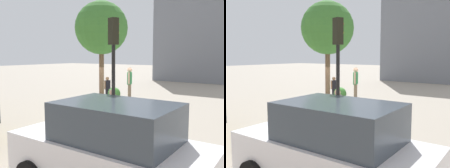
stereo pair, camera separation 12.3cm
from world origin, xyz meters
TOP-DOWN VIEW (x-y plane):
  - ground_plane at (0.00, 0.00)m, footprint 120.00×120.00m
  - planter_ledge at (-0.22, -0.08)m, footprint 4.08×3.00m
  - plaza_tree at (0.77, -0.45)m, footprint 2.97×2.97m
  - boxwood_shrub at (-0.21, -0.29)m, footprint 0.70×0.70m
  - skateboard at (-1.00, -0.61)m, footprint 0.64×0.77m
  - skateboarder at (-1.00, -0.61)m, footprint 0.36×0.55m
  - police_car at (-4.89, 6.71)m, footprint 4.70×2.22m
  - traffic_light_median at (-3.37, 4.34)m, footprint 0.34×0.37m
  - pedestrian_crossing at (-1.84, 2.25)m, footprint 0.27×0.58m
  - passerby_with_bag at (2.58, -3.51)m, footprint 0.26×0.56m
  - bystander_watching at (-4.85, 5.71)m, footprint 0.34×0.52m
  - plaza_lowrise_south at (1.36, -21.10)m, footprint 9.62×6.02m

SIDE VIEW (x-z plane):
  - ground_plane at x=0.00m, z-range 0.00..0.00m
  - planter_ledge at x=-0.22m, z-range 0.00..0.74m
  - skateboard at x=-1.00m, z-range 0.76..0.83m
  - bystander_watching at x=-4.85m, z-range 0.13..1.78m
  - passerby_with_bag at x=2.58m, z-range 0.13..1.78m
  - pedestrian_crossing at x=-1.84m, z-range 0.13..1.86m
  - boxwood_shrub at x=-0.21m, z-range 0.74..1.44m
  - police_car at x=-4.89m, z-range 0.02..2.20m
  - skateboarder at x=-1.00m, z-range 0.95..2.68m
  - traffic_light_median at x=-3.37m, z-range 0.81..5.19m
  - plaza_tree at x=0.77m, z-range 1.96..7.40m
  - plaza_lowrise_south at x=1.36m, z-range 0.00..12.05m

